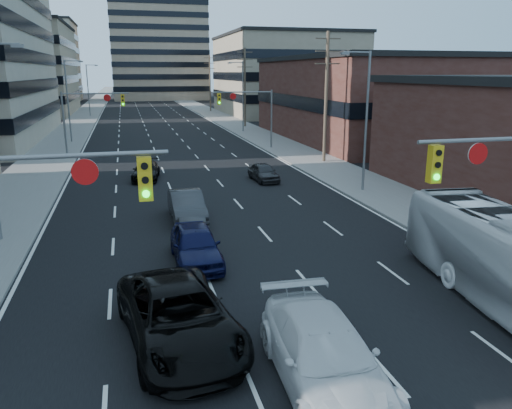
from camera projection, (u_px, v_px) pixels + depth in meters
The scene contains 24 objects.
road_surface at pixel (142, 103), 128.84m from camera, with size 18.00×300.00×0.02m, color black.
sidewalk_left at pixel (96, 103), 126.03m from camera, with size 5.00×300.00×0.15m, color slate.
sidewalk_right at pixel (187, 102), 131.62m from camera, with size 5.00×300.00×0.15m, color slate.
office_left_far at pixel (14, 70), 92.90m from camera, with size 20.00×30.00×16.00m, color gray.
storefront_right_mid at pixel (374, 100), 58.69m from camera, with size 20.00×30.00×9.00m, color #472119.
office_right_far at pixel (284, 76), 93.83m from camera, with size 22.00×28.00×14.00m, color gray.
bg_block_left at pixel (28, 63), 128.83m from camera, with size 24.00×24.00×20.00m, color #ADA089.
bg_block_right at pixel (262, 79), 135.07m from camera, with size 22.00×22.00×12.00m, color gray.
signal_near_left at pixel (2, 220), 11.81m from camera, with size 6.59×0.33×6.00m.
signal_far_left at pixel (89, 110), 46.37m from camera, with size 6.09×0.33×6.00m.
signal_far_right at pixel (249, 107), 50.10m from camera, with size 6.09×0.33×6.00m.
utility_pole_block at pixel (326, 96), 42.40m from camera, with size 2.20×0.28×11.00m.
utility_pole_midblock at pixel (245, 86), 70.46m from camera, with size 2.20×0.28×11.00m.
utility_pole_distant at pixel (210, 82), 98.52m from camera, with size 2.20×0.28×11.00m.
streetlight_left_mid at pixel (69, 97), 54.89m from camera, with size 2.03×0.22×9.00m.
streetlight_left_far at pixel (89, 88), 87.62m from camera, with size 2.03×0.22×9.00m.
streetlight_right_near at pixel (364, 115), 31.85m from camera, with size 2.03×0.22×9.00m.
streetlight_right_far at pixel (242, 93), 64.58m from camera, with size 2.03×0.22×9.00m.
black_pickup at pixel (179, 317), 14.44m from camera, with size 2.89×6.27×1.74m, color black.
white_van at pixel (324, 355), 12.52m from camera, with size 2.39×5.88×1.71m, color silver.
sedan_blue at pixel (196, 245), 20.61m from camera, with size 1.90×4.71×1.61m, color #0D0F34.
sedan_grey_center at pixel (187, 206), 26.63m from camera, with size 1.68×4.80×1.58m, color #323235.
sedan_black_far at pixel (146, 171), 36.88m from camera, with size 1.82×4.47×1.30m, color black.
sedan_grey_right at pixel (263, 172), 36.38m from camera, with size 1.52×3.79×1.29m, color #2B2B2D.
Camera 1 is at (-4.48, -4.47, 7.72)m, focal length 35.00 mm.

